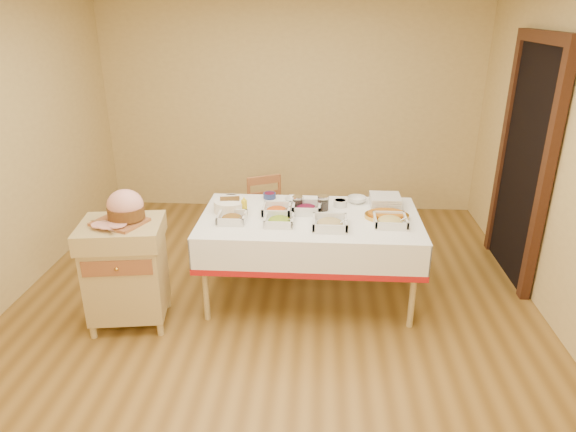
# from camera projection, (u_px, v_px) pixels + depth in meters

# --- Properties ---
(room_shell) EXTENTS (5.00, 5.00, 5.00)m
(room_shell) POSITION_uv_depth(u_px,v_px,m) (270.00, 163.00, 3.81)
(room_shell) COLOR brown
(room_shell) RESTS_ON ground
(doorway) EXTENTS (0.09, 1.10, 2.20)m
(doorway) POSITION_uv_depth(u_px,v_px,m) (526.00, 160.00, 4.58)
(doorway) COLOR black
(doorway) RESTS_ON ground
(dining_table) EXTENTS (1.82, 1.02, 0.76)m
(dining_table) POSITION_uv_depth(u_px,v_px,m) (310.00, 234.00, 4.33)
(dining_table) COLOR tan
(dining_table) RESTS_ON ground
(butcher_cart) EXTENTS (0.68, 0.59, 0.87)m
(butcher_cart) POSITION_uv_depth(u_px,v_px,m) (126.00, 268.00, 4.00)
(butcher_cart) COLOR tan
(butcher_cart) RESTS_ON ground
(dining_chair) EXTENTS (0.49, 0.48, 0.84)m
(dining_chair) POSITION_uv_depth(u_px,v_px,m) (269.00, 219.00, 5.08)
(dining_chair) COLOR #9C5B33
(dining_chair) RESTS_ON ground
(ham_on_board) EXTENTS (0.39, 0.37, 0.25)m
(ham_on_board) POSITION_uv_depth(u_px,v_px,m) (125.00, 209.00, 3.84)
(ham_on_board) COLOR #9C5B33
(ham_on_board) RESTS_ON butcher_cart
(serving_dish_a) EXTENTS (0.23, 0.23, 0.10)m
(serving_dish_a) POSITION_uv_depth(u_px,v_px,m) (232.00, 218.00, 4.16)
(serving_dish_a) COLOR silver
(serving_dish_a) RESTS_ON dining_table
(serving_dish_b) EXTENTS (0.23, 0.23, 0.10)m
(serving_dish_b) POSITION_uv_depth(u_px,v_px,m) (279.00, 220.00, 4.11)
(serving_dish_b) COLOR silver
(serving_dish_b) RESTS_ON dining_table
(serving_dish_c) EXTENTS (0.27, 0.27, 0.11)m
(serving_dish_c) POSITION_uv_depth(u_px,v_px,m) (330.00, 223.00, 4.04)
(serving_dish_c) COLOR silver
(serving_dish_c) RESTS_ON dining_table
(serving_dish_d) EXTENTS (0.26, 0.26, 0.10)m
(serving_dish_d) POSITION_uv_depth(u_px,v_px,m) (390.00, 221.00, 4.10)
(serving_dish_d) COLOR silver
(serving_dish_d) RESTS_ON dining_table
(serving_dish_e) EXTENTS (0.25, 0.24, 0.11)m
(serving_dish_e) POSITION_uv_depth(u_px,v_px,m) (277.00, 210.00, 4.30)
(serving_dish_e) COLOR silver
(serving_dish_e) RESTS_ON dining_table
(serving_dish_f) EXTENTS (0.25, 0.24, 0.11)m
(serving_dish_f) POSITION_uv_depth(u_px,v_px,m) (307.00, 208.00, 4.35)
(serving_dish_f) COLOR silver
(serving_dish_f) RESTS_ON dining_table
(small_bowl_left) EXTENTS (0.11, 0.11, 0.05)m
(small_bowl_left) POSITION_uv_depth(u_px,v_px,m) (231.00, 198.00, 4.60)
(small_bowl_left) COLOR silver
(small_bowl_left) RESTS_ON dining_table
(small_bowl_mid) EXTENTS (0.12, 0.12, 0.05)m
(small_bowl_mid) POSITION_uv_depth(u_px,v_px,m) (270.00, 195.00, 4.67)
(small_bowl_mid) COLOR navy
(small_bowl_mid) RESTS_ON dining_table
(small_bowl_right) EXTENTS (0.12, 0.12, 0.06)m
(small_bowl_right) POSITION_uv_depth(u_px,v_px,m) (340.00, 203.00, 4.47)
(small_bowl_right) COLOR silver
(small_bowl_right) RESTS_ON dining_table
(bowl_white_imported) EXTENTS (0.19, 0.19, 0.04)m
(bowl_white_imported) POSITION_uv_depth(u_px,v_px,m) (295.00, 200.00, 4.57)
(bowl_white_imported) COLOR silver
(bowl_white_imported) RESTS_ON dining_table
(bowl_small_imported) EXTENTS (0.19, 0.19, 0.05)m
(bowl_small_imported) POSITION_uv_depth(u_px,v_px,m) (357.00, 200.00, 4.56)
(bowl_small_imported) COLOR silver
(bowl_small_imported) RESTS_ON dining_table
(preserve_jar_left) EXTENTS (0.09, 0.09, 0.12)m
(preserve_jar_left) POSITION_uv_depth(u_px,v_px,m) (297.00, 203.00, 4.40)
(preserve_jar_left) COLOR silver
(preserve_jar_left) RESTS_ON dining_table
(preserve_jar_right) EXTENTS (0.10, 0.10, 0.13)m
(preserve_jar_right) POSITION_uv_depth(u_px,v_px,m) (323.00, 204.00, 4.38)
(preserve_jar_right) COLOR silver
(preserve_jar_right) RESTS_ON dining_table
(mustard_bottle) EXTENTS (0.05, 0.05, 0.15)m
(mustard_bottle) POSITION_uv_depth(u_px,v_px,m) (244.00, 206.00, 4.29)
(mustard_bottle) COLOR gold
(mustard_bottle) RESTS_ON dining_table
(bread_basket) EXTENTS (0.28, 0.28, 0.12)m
(bread_basket) POSITION_uv_depth(u_px,v_px,m) (230.00, 206.00, 4.36)
(bread_basket) COLOR white
(bread_basket) RESTS_ON dining_table
(plate_stack) EXTENTS (0.26, 0.26, 0.09)m
(plate_stack) POSITION_uv_depth(u_px,v_px,m) (385.00, 201.00, 4.48)
(plate_stack) COLOR silver
(plate_stack) RESTS_ON dining_table
(brass_platter) EXTENTS (0.37, 0.26, 0.05)m
(brass_platter) POSITION_uv_depth(u_px,v_px,m) (387.00, 215.00, 4.23)
(brass_platter) COLOR gold
(brass_platter) RESTS_ON dining_table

